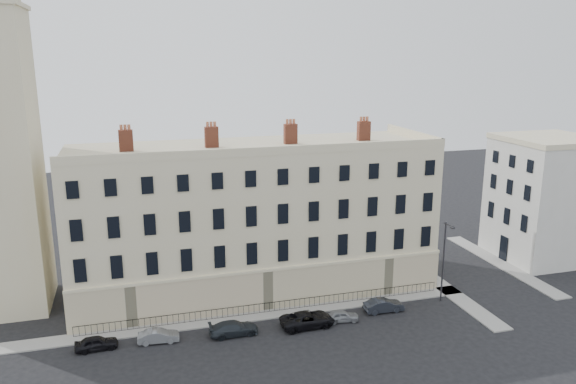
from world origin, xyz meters
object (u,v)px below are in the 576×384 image
object	(u,v)px
car_f	(384,305)
streetlamp	(444,258)
car_a	(96,343)
car_b	(159,336)
car_e	(342,316)
car_d	(308,319)
car_c	(234,328)

from	to	relation	value
car_f	streetlamp	xyz separation A→B (m)	(6.49, 0.51, 3.91)
car_a	car_f	world-z (taller)	car_f
car_b	car_a	bearing A→B (deg)	92.43
car_e	streetlamp	xyz separation A→B (m)	(11.03, 1.26, 4.01)
car_d	streetlamp	distance (m)	14.94
car_a	streetlamp	world-z (taller)	streetlamp
car_f	streetlamp	world-z (taller)	streetlamp
car_d	car_e	world-z (taller)	car_d
car_c	car_f	size ratio (longest dim) A/B	1.13
car_d	car_f	world-z (taller)	car_d
car_b	streetlamp	xyz separation A→B (m)	(27.43, 0.50, 3.97)
car_a	car_d	xyz separation A→B (m)	(18.09, -1.03, 0.10)
car_b	car_e	xyz separation A→B (m)	(16.40, -0.76, -0.04)
car_c	car_a	bearing A→B (deg)	85.52
car_d	car_e	distance (m)	3.35
car_a	streetlamp	bearing A→B (deg)	-93.19
car_c	streetlamp	distance (m)	21.44
car_f	streetlamp	distance (m)	7.59
car_a	streetlamp	xyz separation A→B (m)	(32.46, 0.31, 3.95)
car_b	car_e	distance (m)	16.42
car_e	streetlamp	bearing A→B (deg)	-75.61
car_c	car_e	xyz separation A→B (m)	(10.02, -0.25, -0.09)
car_b	streetlamp	bearing A→B (deg)	-84.41
car_e	car_a	bearing A→B (deg)	95.35
car_d	streetlamp	xyz separation A→B (m)	(14.38, 1.34, 3.85)
car_c	car_d	world-z (taller)	car_d
car_a	streetlamp	distance (m)	32.70
car_f	car_b	bearing A→B (deg)	91.61
car_e	car_f	xyz separation A→B (m)	(4.54, 0.75, 0.10)
car_d	car_f	xyz separation A→B (m)	(7.89, 0.83, -0.06)
car_d	car_e	size ratio (longest dim) A/B	1.59
car_d	car_f	bearing A→B (deg)	-86.08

